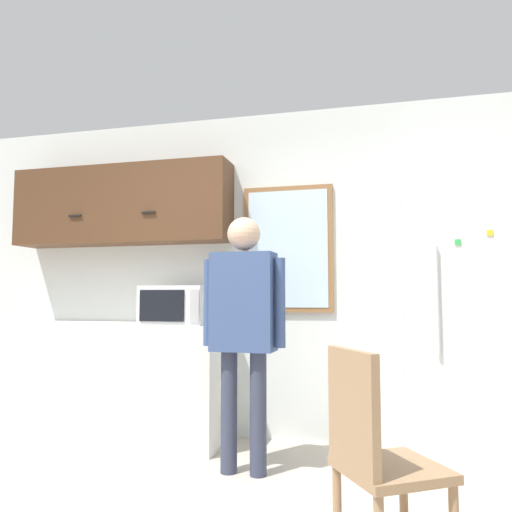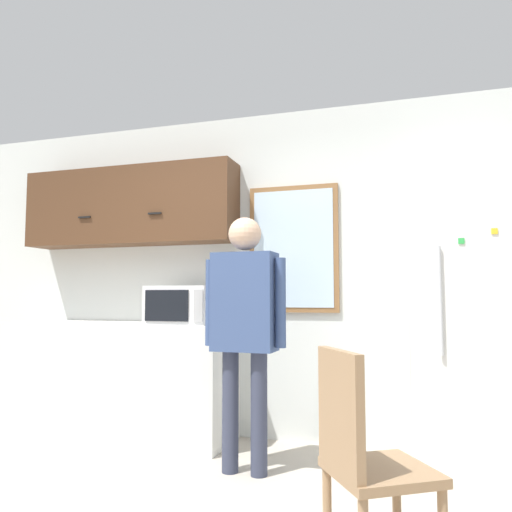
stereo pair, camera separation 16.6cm
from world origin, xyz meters
The scene contains 8 objects.
back_wall centered at (0.00, 2.06, 1.35)m, with size 6.00×0.06×2.70m.
counter centered at (-1.22, 1.73, 0.47)m, with size 1.95×0.60×0.93m.
upper_cabinets centered at (-1.22, 1.87, 1.94)m, with size 1.95×0.34×0.67m.
microwave centered at (-0.60, 1.67, 1.08)m, with size 0.51×0.40×0.30m.
person centered at (0.06, 1.22, 1.03)m, with size 0.57×0.23×1.69m.
refrigerator centered at (1.52, 1.70, 0.97)m, with size 0.81×0.68×1.95m.
chair centered at (0.92, 0.23, 0.50)m, with size 0.56×0.56×0.93m.
window centered at (0.22, 2.02, 1.54)m, with size 0.74×0.05×1.04m.
Camera 2 is at (1.13, -1.95, 1.15)m, focal length 35.00 mm.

